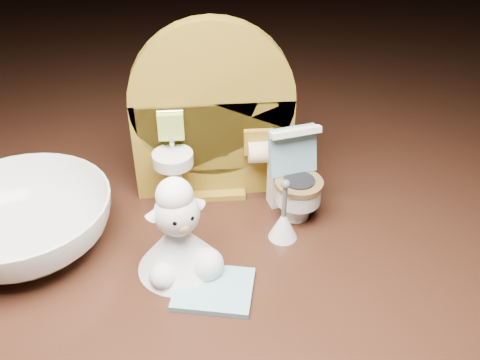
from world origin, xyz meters
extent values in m
cube|color=#3B1E14|center=(0.00, 0.00, -0.05)|extent=(2.50, 2.50, 0.10)
cube|color=olive|center=(0.00, 0.07, 0.04)|extent=(0.13, 0.02, 0.09)
cylinder|color=olive|center=(0.00, 0.07, 0.09)|extent=(0.13, 0.02, 0.13)
cube|color=olive|center=(0.00, 0.07, 0.00)|extent=(0.05, 0.04, 0.01)
cylinder|color=white|center=(-0.03, 0.05, 0.02)|extent=(0.01, 0.01, 0.04)
cylinder|color=white|center=(-0.03, 0.04, 0.05)|extent=(0.03, 0.03, 0.01)
cylinder|color=silver|center=(-0.03, 0.05, 0.06)|extent=(0.00, 0.00, 0.01)
cube|color=#A6C54D|center=(-0.03, 0.05, 0.07)|extent=(0.02, 0.01, 0.02)
cube|color=olive|center=(0.04, 0.06, 0.05)|extent=(0.02, 0.01, 0.02)
cylinder|color=beige|center=(0.04, 0.05, 0.05)|extent=(0.02, 0.02, 0.02)
cylinder|color=white|center=(0.06, 0.02, 0.01)|extent=(0.02, 0.02, 0.02)
cylinder|color=white|center=(0.06, 0.02, 0.02)|extent=(0.04, 0.04, 0.02)
cylinder|color=brown|center=(0.06, 0.02, 0.03)|extent=(0.04, 0.04, 0.00)
cube|color=white|center=(0.06, 0.04, 0.02)|extent=(0.03, 0.02, 0.05)
cube|color=#71A3B4|center=(0.06, 0.04, 0.05)|extent=(0.04, 0.02, 0.04)
cube|color=white|center=(0.06, 0.03, 0.07)|extent=(0.04, 0.02, 0.01)
cylinder|color=#95C628|center=(0.07, 0.05, 0.05)|extent=(0.01, 0.01, 0.01)
cube|color=#71A3B4|center=(-0.01, -0.05, 0.00)|extent=(0.06, 0.05, 0.00)
cone|color=white|center=(0.05, 0.00, 0.01)|extent=(0.02, 0.02, 0.02)
cylinder|color=#59595B|center=(0.05, 0.00, 0.03)|extent=(0.00, 0.00, 0.03)
sphere|color=#59595B|center=(0.05, 0.00, 0.05)|extent=(0.01, 0.01, 0.01)
cone|color=white|center=(-0.03, -0.03, 0.02)|extent=(0.06, 0.06, 0.04)
sphere|color=white|center=(-0.01, -0.04, 0.01)|extent=(0.02, 0.02, 0.02)
sphere|color=white|center=(-0.04, -0.04, 0.01)|extent=(0.02, 0.02, 0.02)
sphere|color=silver|center=(-0.03, -0.03, 0.05)|extent=(0.03, 0.03, 0.03)
sphere|color=tan|center=(-0.03, -0.04, 0.05)|extent=(0.01, 0.01, 0.01)
sphere|color=white|center=(-0.03, -0.03, 0.06)|extent=(0.03, 0.03, 0.03)
cone|color=silver|center=(-0.04, -0.03, 0.05)|extent=(0.02, 0.01, 0.01)
cone|color=silver|center=(-0.02, -0.02, 0.05)|extent=(0.02, 0.01, 0.01)
sphere|color=black|center=(-0.03, -0.04, 0.05)|extent=(0.00, 0.00, 0.00)
sphere|color=black|center=(-0.02, -0.04, 0.05)|extent=(0.00, 0.00, 0.00)
imported|color=white|center=(-0.14, 0.01, 0.02)|extent=(0.16, 0.16, 0.04)
camera|label=1|loc=(-0.01, -0.31, 0.27)|focal=40.00mm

